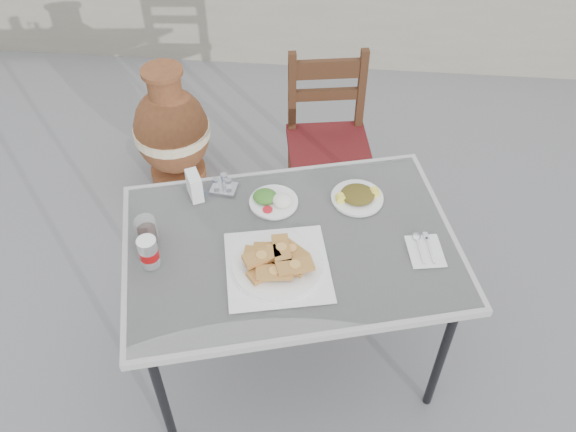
# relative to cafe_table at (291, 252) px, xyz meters

# --- Properties ---
(ground) EXTENTS (80.00, 80.00, 0.00)m
(ground) POSITION_rel_cafe_table_xyz_m (0.08, 0.11, -0.71)
(ground) COLOR slate
(ground) RESTS_ON ground
(cafe_table) EXTENTS (1.44, 1.16, 0.77)m
(cafe_table) POSITION_rel_cafe_table_xyz_m (0.00, 0.00, 0.00)
(cafe_table) COLOR black
(cafe_table) RESTS_ON ground
(pide_plate) EXTENTS (0.45, 0.45, 0.08)m
(pide_plate) POSITION_rel_cafe_table_xyz_m (-0.04, -0.13, 0.09)
(pide_plate) COLOR white
(pide_plate) RESTS_ON cafe_table
(salad_rice_plate) EXTENTS (0.20, 0.20, 0.05)m
(salad_rice_plate) POSITION_rel_cafe_table_xyz_m (-0.09, 0.21, 0.07)
(salad_rice_plate) COLOR white
(salad_rice_plate) RESTS_ON cafe_table
(salad_chopped_plate) EXTENTS (0.21, 0.21, 0.05)m
(salad_chopped_plate) POSITION_rel_cafe_table_xyz_m (0.25, 0.26, 0.07)
(salad_chopped_plate) COLOR white
(salad_chopped_plate) RESTS_ON cafe_table
(soda_can) EXTENTS (0.07, 0.07, 0.13)m
(soda_can) POSITION_rel_cafe_table_xyz_m (-0.50, -0.15, 0.12)
(soda_can) COLOR silver
(soda_can) RESTS_ON cafe_table
(cola_glass) EXTENTS (0.08, 0.08, 0.11)m
(cola_glass) POSITION_rel_cafe_table_xyz_m (-0.54, -0.04, 0.10)
(cola_glass) COLOR white
(cola_glass) RESTS_ON cafe_table
(napkin_holder) EXTENTS (0.09, 0.11, 0.11)m
(napkin_holder) POSITION_rel_cafe_table_xyz_m (-0.41, 0.22, 0.11)
(napkin_holder) COLOR white
(napkin_holder) RESTS_ON cafe_table
(condiment_caddy) EXTENTS (0.11, 0.09, 0.07)m
(condiment_caddy) POSITION_rel_cafe_table_xyz_m (-0.30, 0.26, 0.08)
(condiment_caddy) COLOR silver
(condiment_caddy) RESTS_ON cafe_table
(cutlery_napkin) EXTENTS (0.15, 0.19, 0.01)m
(cutlery_napkin) POSITION_rel_cafe_table_xyz_m (0.50, 0.01, 0.06)
(cutlery_napkin) COLOR white
(cutlery_napkin) RESTS_ON cafe_table
(chair) EXTENTS (0.48, 0.48, 0.94)m
(chair) POSITION_rel_cafe_table_xyz_m (0.11, 0.97, -0.23)
(chair) COLOR #321F0D
(chair) RESTS_ON ground
(terracotta_urn) EXTENTS (0.43, 0.43, 0.76)m
(terracotta_urn) POSITION_rel_cafe_table_xyz_m (-0.78, 1.15, -0.36)
(terracotta_urn) COLOR brown
(terracotta_urn) RESTS_ON ground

